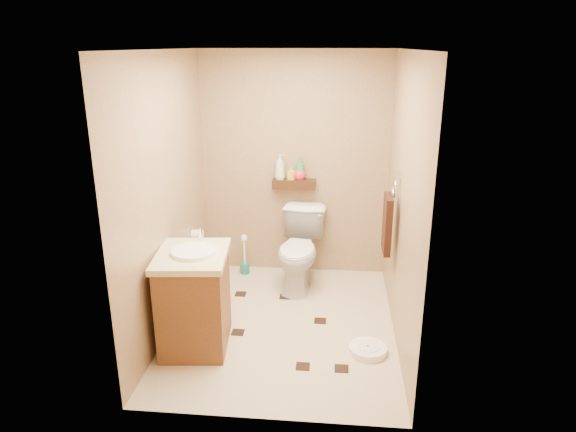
# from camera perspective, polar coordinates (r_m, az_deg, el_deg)

# --- Properties ---
(ground) EXTENTS (2.50, 2.50, 0.00)m
(ground) POSITION_cam_1_polar(r_m,az_deg,el_deg) (4.80, -0.57, -11.98)
(ground) COLOR beige
(ground) RESTS_ON ground
(wall_back) EXTENTS (2.00, 0.04, 2.40)m
(wall_back) POSITION_cam_1_polar(r_m,az_deg,el_deg) (5.52, 0.75, 5.59)
(wall_back) COLOR #9D7D59
(wall_back) RESTS_ON ground
(wall_front) EXTENTS (2.00, 0.04, 2.40)m
(wall_front) POSITION_cam_1_polar(r_m,az_deg,el_deg) (3.15, -3.04, -4.64)
(wall_front) COLOR #9D7D59
(wall_front) RESTS_ON ground
(wall_left) EXTENTS (0.04, 2.50, 2.40)m
(wall_left) POSITION_cam_1_polar(r_m,az_deg,el_deg) (4.53, -13.32, 2.17)
(wall_left) COLOR #9D7D59
(wall_left) RESTS_ON ground
(wall_right) EXTENTS (0.04, 2.50, 2.40)m
(wall_right) POSITION_cam_1_polar(r_m,az_deg,el_deg) (4.33, 12.66, 1.47)
(wall_right) COLOR #9D7D59
(wall_right) RESTS_ON ground
(ceiling) EXTENTS (2.00, 2.50, 0.02)m
(ceiling) POSITION_cam_1_polar(r_m,az_deg,el_deg) (4.13, -0.69, 18.02)
(ceiling) COLOR white
(ceiling) RESTS_ON wall_back
(wall_shelf) EXTENTS (0.46, 0.14, 0.10)m
(wall_shelf) POSITION_cam_1_polar(r_m,az_deg,el_deg) (5.48, 0.67, 3.57)
(wall_shelf) COLOR #3D2310
(wall_shelf) RESTS_ON wall_back
(floor_accents) EXTENTS (1.14, 1.29, 0.01)m
(floor_accents) POSITION_cam_1_polar(r_m,az_deg,el_deg) (4.76, -0.25, -12.20)
(floor_accents) COLOR black
(floor_accents) RESTS_ON ground
(toilet) EXTENTS (0.52, 0.83, 0.81)m
(toilet) POSITION_cam_1_polar(r_m,az_deg,el_deg) (5.36, 1.32, -3.77)
(toilet) COLOR white
(toilet) RESTS_ON ground
(vanity) EXTENTS (0.63, 0.74, 0.97)m
(vanity) POSITION_cam_1_polar(r_m,az_deg,el_deg) (4.39, -10.36, -8.97)
(vanity) COLOR brown
(vanity) RESTS_ON ground
(bathroom_scale) EXTENTS (0.40, 0.40, 0.06)m
(bathroom_scale) POSITION_cam_1_polar(r_m,az_deg,el_deg) (4.45, 8.85, -14.44)
(bathroom_scale) COLOR white
(bathroom_scale) RESTS_ON ground
(toilet_brush) EXTENTS (0.11, 0.11, 0.46)m
(toilet_brush) POSITION_cam_1_polar(r_m,az_deg,el_deg) (5.74, -4.84, -4.88)
(toilet_brush) COLOR #1A6B5D
(toilet_brush) RESTS_ON ground
(towel_ring) EXTENTS (0.12, 0.30, 0.76)m
(towel_ring) POSITION_cam_1_polar(r_m,az_deg,el_deg) (4.63, 11.03, -0.60)
(towel_ring) COLOR silver
(towel_ring) RESTS_ON wall_right
(toilet_paper) EXTENTS (0.12, 0.11, 0.12)m
(toilet_paper) POSITION_cam_1_polar(r_m,az_deg,el_deg) (5.29, -10.04, -2.09)
(toilet_paper) COLOR white
(toilet_paper) RESTS_ON wall_left
(bottle_a) EXTENTS (0.11, 0.11, 0.27)m
(bottle_a) POSITION_cam_1_polar(r_m,az_deg,el_deg) (5.45, -0.90, 5.50)
(bottle_a) COLOR silver
(bottle_a) RESTS_ON wall_shelf
(bottle_b) EXTENTS (0.09, 0.09, 0.14)m
(bottle_b) POSITION_cam_1_polar(r_m,az_deg,el_deg) (5.46, 0.38, 4.81)
(bottle_b) COLOR gold
(bottle_b) RESTS_ON wall_shelf
(bottle_c) EXTENTS (0.13, 0.13, 0.16)m
(bottle_c) POSITION_cam_1_polar(r_m,az_deg,el_deg) (5.45, 1.32, 4.88)
(bottle_c) COLOR red
(bottle_c) RESTS_ON wall_shelf
(bottle_d) EXTENTS (0.12, 0.12, 0.25)m
(bottle_d) POSITION_cam_1_polar(r_m,az_deg,el_deg) (5.44, 1.34, 5.31)
(bottle_d) COLOR #309049
(bottle_d) RESTS_ON wall_shelf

